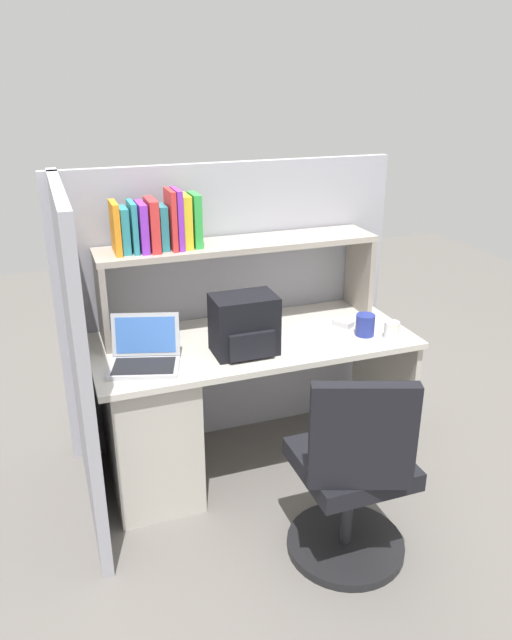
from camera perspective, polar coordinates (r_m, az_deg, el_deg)
ground_plane at (r=3.41m, az=-0.29°, el=-13.03°), size 8.00×8.00×0.00m
desk at (r=3.11m, az=-7.16°, el=-8.24°), size 1.60×0.70×0.73m
cubicle_partition_rear at (r=3.37m, az=-2.49°, el=1.42°), size 1.84×0.05×1.55m
cubicle_partition_left at (r=2.84m, az=-16.37°, el=-3.60°), size 0.05×1.06×1.55m
overhead_hutch at (r=3.11m, az=-1.57°, el=5.61°), size 1.44×0.28×0.45m
reference_books_on_shelf at (r=2.95m, az=-9.20°, el=8.88°), size 0.41×0.18×0.28m
laptop at (r=2.81m, az=-10.39°, el=-3.24°), size 0.37×0.33×0.22m
backpack at (r=2.85m, az=-1.09°, el=-0.53°), size 0.30×0.23×0.28m
computer_mouse at (r=3.23m, az=8.18°, el=-0.30°), size 0.10×0.12×0.03m
paper_cup at (r=3.12m, az=12.61°, el=-0.92°), size 0.08×0.08×0.09m
snack_canister at (r=3.12m, az=10.20°, el=-0.46°), size 0.10×0.10×0.11m
office_chair at (r=2.63m, az=8.99°, el=-14.82°), size 0.53×0.54×0.93m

